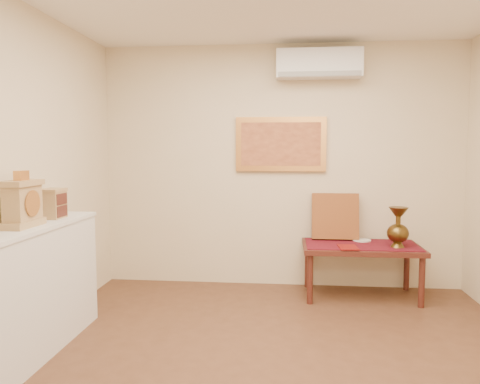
# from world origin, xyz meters

# --- Properties ---
(floor) EXTENTS (4.50, 4.50, 0.00)m
(floor) POSITION_xyz_m (0.00, 0.00, 0.00)
(floor) COLOR brown
(floor) RESTS_ON ground
(wall_back) EXTENTS (4.00, 0.02, 2.70)m
(wall_back) POSITION_xyz_m (0.00, 2.25, 1.35)
(wall_back) COLOR beige
(wall_back) RESTS_ON ground
(wall_front) EXTENTS (4.00, 0.02, 2.70)m
(wall_front) POSITION_xyz_m (0.00, -2.25, 1.35)
(wall_front) COLOR beige
(wall_front) RESTS_ON ground
(table_cloth) EXTENTS (1.14, 0.59, 0.01)m
(table_cloth) POSITION_xyz_m (0.85, 1.88, 0.55)
(table_cloth) COLOR maroon
(table_cloth) RESTS_ON low_table
(brass_urn_tall) EXTENTS (0.22, 0.22, 0.49)m
(brass_urn_tall) POSITION_xyz_m (1.19, 1.78, 0.80)
(brass_urn_tall) COLOR brown
(brass_urn_tall) RESTS_ON table_cloth
(plate) EXTENTS (0.20, 0.20, 0.01)m
(plate) POSITION_xyz_m (0.88, 2.07, 0.56)
(plate) COLOR white
(plate) RESTS_ON table_cloth
(menu) EXTENTS (0.20, 0.26, 0.01)m
(menu) POSITION_xyz_m (0.69, 1.68, 0.56)
(menu) COLOR maroon
(menu) RESTS_ON table_cloth
(cushion) EXTENTS (0.50, 0.20, 0.51)m
(cushion) POSITION_xyz_m (0.60, 2.14, 0.81)
(cushion) COLOR maroon
(cushion) RESTS_ON table_cloth
(display_ledge) EXTENTS (0.37, 2.02, 0.98)m
(display_ledge) POSITION_xyz_m (-1.82, 0.00, 0.49)
(display_ledge) COLOR silver
(display_ledge) RESTS_ON floor
(mantel_clock) EXTENTS (0.17, 0.36, 0.41)m
(mantel_clock) POSITION_xyz_m (-1.83, 0.16, 1.15)
(mantel_clock) COLOR tan
(mantel_clock) RESTS_ON display_ledge
(wooden_chest) EXTENTS (0.16, 0.21, 0.24)m
(wooden_chest) POSITION_xyz_m (-1.82, 0.59, 1.10)
(wooden_chest) COLOR tan
(wooden_chest) RESTS_ON display_ledge
(low_table) EXTENTS (1.20, 0.70, 0.55)m
(low_table) POSITION_xyz_m (0.85, 1.88, 0.48)
(low_table) COLOR #4E1F17
(low_table) RESTS_ON floor
(painting) EXTENTS (1.00, 0.06, 0.60)m
(painting) POSITION_xyz_m (0.00, 2.22, 1.60)
(painting) COLOR #CF8842
(painting) RESTS_ON wall_back
(ac_unit) EXTENTS (0.90, 0.25, 0.30)m
(ac_unit) POSITION_xyz_m (0.40, 2.12, 2.45)
(ac_unit) COLOR silver
(ac_unit) RESTS_ON wall_back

